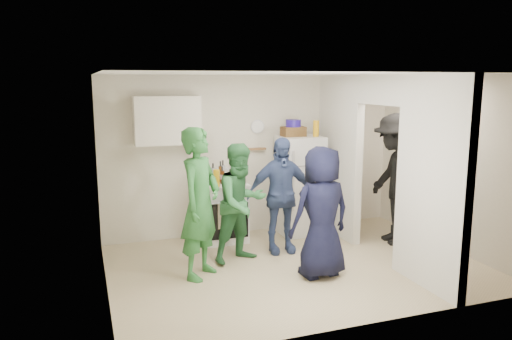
% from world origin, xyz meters
% --- Properties ---
extents(floor, '(4.80, 4.80, 0.00)m').
position_xyz_m(floor, '(0.00, 0.00, 0.00)').
color(floor, '#BFB186').
rests_on(floor, ground).
extents(wall_back, '(4.80, 0.00, 4.80)m').
position_xyz_m(wall_back, '(0.00, 1.70, 1.25)').
color(wall_back, silver).
rests_on(wall_back, floor).
extents(wall_front, '(4.80, 0.00, 4.80)m').
position_xyz_m(wall_front, '(0.00, -1.70, 1.25)').
color(wall_front, silver).
rests_on(wall_front, floor).
extents(wall_left, '(0.00, 3.40, 3.40)m').
position_xyz_m(wall_left, '(-2.40, 0.00, 1.25)').
color(wall_left, silver).
rests_on(wall_left, floor).
extents(wall_right, '(0.00, 3.40, 3.40)m').
position_xyz_m(wall_right, '(2.40, 0.00, 1.25)').
color(wall_right, silver).
rests_on(wall_right, floor).
extents(ceiling, '(4.80, 4.80, 0.00)m').
position_xyz_m(ceiling, '(0.00, 0.00, 2.50)').
color(ceiling, white).
rests_on(ceiling, wall_back).
extents(partition_pier_back, '(0.12, 1.20, 2.50)m').
position_xyz_m(partition_pier_back, '(1.20, 1.10, 1.25)').
color(partition_pier_back, silver).
rests_on(partition_pier_back, floor).
extents(partition_pier_front, '(0.12, 1.20, 2.50)m').
position_xyz_m(partition_pier_front, '(1.20, -1.10, 1.25)').
color(partition_pier_front, silver).
rests_on(partition_pier_front, floor).
extents(partition_header, '(0.12, 1.00, 0.40)m').
position_xyz_m(partition_header, '(1.20, 0.00, 2.30)').
color(partition_header, silver).
rests_on(partition_header, partition_pier_back).
extents(stove, '(0.75, 0.63, 0.90)m').
position_xyz_m(stove, '(-0.65, 1.37, 0.45)').
color(stove, white).
rests_on(stove, floor).
extents(upper_cabinet, '(0.95, 0.34, 0.70)m').
position_xyz_m(upper_cabinet, '(-1.40, 1.52, 1.85)').
color(upper_cabinet, silver).
rests_on(upper_cabinet, wall_back).
extents(fridge, '(0.64, 0.62, 1.56)m').
position_xyz_m(fridge, '(0.64, 1.34, 0.78)').
color(fridge, white).
rests_on(fridge, floor).
extents(wicker_basket, '(0.35, 0.25, 0.15)m').
position_xyz_m(wicker_basket, '(0.54, 1.39, 1.63)').
color(wicker_basket, brown).
rests_on(wicker_basket, fridge).
extents(blue_bowl, '(0.24, 0.24, 0.11)m').
position_xyz_m(blue_bowl, '(0.54, 1.39, 1.76)').
color(blue_bowl, navy).
rests_on(blue_bowl, wicker_basket).
extents(yellow_cup_stack_top, '(0.09, 0.09, 0.25)m').
position_xyz_m(yellow_cup_stack_top, '(0.86, 1.24, 1.68)').
color(yellow_cup_stack_top, yellow).
rests_on(yellow_cup_stack_top, fridge).
extents(wall_clock, '(0.22, 0.02, 0.22)m').
position_xyz_m(wall_clock, '(0.05, 1.68, 1.70)').
color(wall_clock, white).
rests_on(wall_clock, wall_back).
extents(spice_shelf, '(0.35, 0.08, 0.03)m').
position_xyz_m(spice_shelf, '(0.00, 1.65, 1.35)').
color(spice_shelf, olive).
rests_on(spice_shelf, wall_back).
extents(nook_window, '(0.03, 0.70, 0.80)m').
position_xyz_m(nook_window, '(2.38, 0.20, 1.65)').
color(nook_window, black).
rests_on(nook_window, wall_right).
extents(nook_window_frame, '(0.04, 0.76, 0.86)m').
position_xyz_m(nook_window_frame, '(2.36, 0.20, 1.65)').
color(nook_window_frame, white).
rests_on(nook_window_frame, wall_right).
extents(nook_valance, '(0.04, 0.82, 0.18)m').
position_xyz_m(nook_valance, '(2.34, 0.20, 2.00)').
color(nook_valance, white).
rests_on(nook_valance, wall_right).
extents(yellow_cup_stack_stove, '(0.09, 0.09, 0.25)m').
position_xyz_m(yellow_cup_stack_stove, '(-0.77, 1.15, 1.02)').
color(yellow_cup_stack_stove, yellow).
rests_on(yellow_cup_stack_stove, stove).
extents(red_cup, '(0.09, 0.09, 0.12)m').
position_xyz_m(red_cup, '(-0.43, 1.17, 0.96)').
color(red_cup, red).
rests_on(red_cup, stove).
extents(person_green_left, '(0.79, 0.81, 1.87)m').
position_xyz_m(person_green_left, '(-1.26, 0.10, 0.94)').
color(person_green_left, '#317C38').
rests_on(person_green_left, floor).
extents(person_green_center, '(0.93, 0.82, 1.61)m').
position_xyz_m(person_green_center, '(-0.61, 0.45, 0.80)').
color(person_green_center, '#347643').
rests_on(person_green_center, floor).
extents(person_denim, '(0.99, 0.47, 1.65)m').
position_xyz_m(person_denim, '(0.01, 0.62, 0.82)').
color(person_denim, '#364977').
rests_on(person_denim, floor).
extents(person_navy, '(0.86, 0.61, 1.64)m').
position_xyz_m(person_navy, '(0.15, -0.39, 0.82)').
color(person_navy, black).
rests_on(person_navy, floor).
extents(person_nook, '(0.93, 1.36, 1.95)m').
position_xyz_m(person_nook, '(1.78, 0.43, 0.97)').
color(person_nook, black).
rests_on(person_nook, floor).
extents(bottle_a, '(0.08, 0.08, 0.30)m').
position_xyz_m(bottle_a, '(-0.92, 1.50, 1.05)').
color(bottle_a, '#88601B').
rests_on(bottle_a, stove).
extents(bottle_b, '(0.07, 0.07, 0.27)m').
position_xyz_m(bottle_b, '(-0.84, 1.30, 1.03)').
color(bottle_b, '#17471C').
rests_on(bottle_b, stove).
extents(bottle_c, '(0.06, 0.06, 0.28)m').
position_xyz_m(bottle_c, '(-0.73, 1.51, 1.04)').
color(bottle_c, silver).
rests_on(bottle_c, stove).
extents(bottle_d, '(0.06, 0.06, 0.26)m').
position_xyz_m(bottle_d, '(-0.63, 1.32, 1.03)').
color(bottle_d, '#56270F').
rests_on(bottle_d, stove).
extents(bottle_e, '(0.06, 0.06, 0.32)m').
position_xyz_m(bottle_e, '(-0.56, 1.55, 1.06)').
color(bottle_e, '#AAACBD').
rests_on(bottle_e, stove).
extents(bottle_f, '(0.07, 0.07, 0.27)m').
position_xyz_m(bottle_f, '(-0.47, 1.37, 1.03)').
color(bottle_f, '#153B20').
rests_on(bottle_f, stove).
extents(bottle_g, '(0.08, 0.08, 0.29)m').
position_xyz_m(bottle_g, '(-0.39, 1.51, 1.05)').
color(bottle_g, '#9A9832').
rests_on(bottle_g, stove).
extents(bottle_h, '(0.08, 0.08, 0.26)m').
position_xyz_m(bottle_h, '(-0.97, 1.24, 1.03)').
color(bottle_h, '#ABB0B8').
rests_on(bottle_h, stove).
extents(bottle_i, '(0.06, 0.06, 0.32)m').
position_xyz_m(bottle_i, '(-0.62, 1.48, 1.06)').
color(bottle_i, '#522C0E').
rests_on(bottle_i, stove).
extents(bottle_j, '(0.08, 0.08, 0.31)m').
position_xyz_m(bottle_j, '(-0.36, 1.27, 1.06)').
color(bottle_j, '#22662D').
rests_on(bottle_j, stove).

